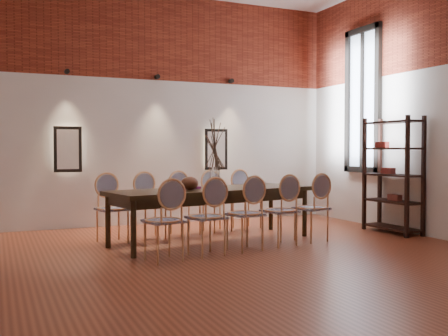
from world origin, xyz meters
name	(u,v)px	position (x,y,z in m)	size (l,w,h in m)	color
floor	(228,266)	(0.00, 0.00, -0.01)	(7.00, 7.00, 0.02)	#98472B
wall_back	(144,109)	(0.00, 3.55, 2.00)	(7.00, 0.10, 4.00)	silver
brick_band_back	(145,35)	(0.00, 3.48, 3.25)	(7.00, 0.02, 1.50)	maroon
niche_left	(68,149)	(-1.30, 3.45, 1.30)	(0.36, 0.06, 0.66)	#FFEAC6
niche_right	(215,149)	(1.30, 3.45, 1.30)	(0.36, 0.06, 0.66)	#FFEAC6
spot_fixture_left	(67,71)	(-1.30, 3.42, 2.55)	(0.08, 0.08, 0.10)	black
spot_fixture_mid	(157,77)	(0.20, 3.42, 2.55)	(0.08, 0.08, 0.10)	black
spot_fixture_right	(231,81)	(1.60, 3.42, 2.55)	(0.08, 0.08, 0.10)	black
window_glass	(363,100)	(3.46, 2.00, 2.15)	(0.02, 0.78, 2.38)	silver
window_frame	(362,100)	(3.44, 2.00, 2.15)	(0.08, 0.90, 2.50)	black
window_mullion	(362,100)	(3.44, 2.00, 2.15)	(0.06, 0.06, 2.40)	black
dining_table	(213,215)	(0.41, 1.43, 0.38)	(2.94, 0.94, 0.75)	#322211
chair_near_a	(164,221)	(-0.60, 0.47, 0.47)	(0.44, 0.44, 0.94)	#E7A66C
chair_near_b	(206,217)	(-0.02, 0.58, 0.47)	(0.44, 0.44, 0.94)	#E7A66C
chair_near_c	(245,214)	(0.55, 0.69, 0.47)	(0.44, 0.44, 0.94)	#E7A66C
chair_near_d	(280,211)	(1.13, 0.81, 0.47)	(0.44, 0.44, 0.94)	#E7A66C
chair_near_e	(311,208)	(1.71, 0.92, 0.47)	(0.44, 0.44, 0.94)	#E7A66C
chair_far_a	(112,209)	(-0.89, 1.95, 0.47)	(0.44, 0.44, 0.94)	#E7A66C
chair_far_b	(151,206)	(-0.31, 2.06, 0.47)	(0.44, 0.44, 0.94)	#E7A66C
chair_far_c	(185,204)	(0.26, 2.17, 0.47)	(0.44, 0.44, 0.94)	#E7A66C
chair_far_d	(217,202)	(0.84, 2.28, 0.47)	(0.44, 0.44, 0.94)	#E7A66C
chair_far_e	(247,200)	(1.42, 2.39, 0.47)	(0.44, 0.44, 0.94)	#E7A66C
vase	(215,178)	(0.45, 1.44, 0.90)	(0.14, 0.14, 0.30)	silver
dried_branches	(215,146)	(0.45, 1.44, 1.35)	(0.50, 0.50, 0.70)	#463427
bowl	(190,183)	(0.02, 1.31, 0.84)	(0.24, 0.24, 0.18)	#5E2E1A
book	(190,188)	(0.10, 1.53, 0.77)	(0.26, 0.18, 0.03)	#892279
shelving_rack	(393,175)	(3.28, 1.05, 0.90)	(0.38, 1.00, 1.80)	black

